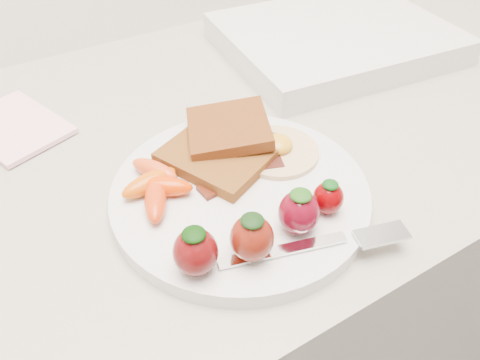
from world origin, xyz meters
TOP-DOWN VIEW (x-y plane):
  - counter at (0.00, 1.70)m, footprint 2.00×0.60m
  - plate at (0.00, 1.57)m, footprint 0.27×0.27m
  - toast_lower at (0.01, 1.62)m, footprint 0.15×0.15m
  - toast_upper at (0.03, 1.64)m, footprint 0.12×0.12m
  - fried_egg at (0.07, 1.60)m, footprint 0.12×0.12m
  - bacon_strips at (0.01, 1.59)m, footprint 0.10×0.06m
  - baby_carrots at (-0.08, 1.61)m, footprint 0.07×0.10m
  - strawberries at (-0.02, 1.49)m, footprint 0.18×0.05m
  - fork at (0.03, 1.46)m, footprint 0.18×0.07m
  - notepad at (-0.18, 1.83)m, footprint 0.14×0.16m
  - appliance at (0.31, 1.79)m, footprint 0.37×0.31m

SIDE VIEW (x-z plane):
  - counter at x=0.00m, z-range 0.00..0.90m
  - notepad at x=-0.18m, z-range 0.90..0.91m
  - plate at x=0.00m, z-range 0.90..0.92m
  - appliance at x=0.31m, z-range 0.90..0.94m
  - fork at x=0.03m, z-range 0.92..0.92m
  - bacon_strips at x=0.01m, z-range 0.92..0.93m
  - fried_egg at x=0.07m, z-range 0.91..0.93m
  - toast_lower at x=0.01m, z-range 0.92..0.93m
  - baby_carrots at x=-0.08m, z-range 0.92..0.94m
  - toast_upper at x=0.03m, z-range 0.93..0.95m
  - strawberries at x=-0.02m, z-range 0.92..0.96m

